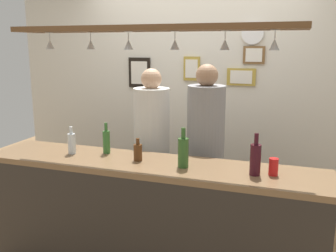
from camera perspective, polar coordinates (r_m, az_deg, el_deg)
name	(u,v)px	position (r m, az deg, el deg)	size (l,w,h in m)	color
ground_plane	(164,251)	(3.61, -0.54, -18.53)	(8.00, 8.00, 0.00)	olive
back_wall	(197,95)	(4.19, 4.43, 4.71)	(4.40, 0.06, 2.60)	silver
bar_counter	(142,207)	(2.89, -3.93, -12.20)	(2.70, 0.55, 0.96)	brown
overhead_glass_rack	(150,28)	(2.82, -2.71, 14.68)	(2.20, 0.36, 0.04)	brown
hanging_wineglass_far_left	(50,44)	(3.24, -17.58, 11.85)	(0.07, 0.07, 0.13)	silver
hanging_wineglass_left	(91,44)	(3.10, -11.71, 12.16)	(0.07, 0.07, 0.13)	silver
hanging_wineglass_center_left	(129,44)	(2.85, -6.04, 12.35)	(0.07, 0.07, 0.13)	silver
hanging_wineglass_center	(175,44)	(2.77, 1.06, 12.42)	(0.07, 0.07, 0.13)	silver
hanging_wineglass_center_right	(225,44)	(2.70, 8.69, 12.29)	(0.07, 0.07, 0.13)	silver
hanging_wineglass_right	(275,44)	(2.60, 15.95, 11.97)	(0.07, 0.07, 0.13)	silver
person_middle_white_patterned_shirt	(152,137)	(3.57, -2.48, -1.73)	(0.34, 0.34, 1.64)	#2D334C
person_right_grey_shirt	(206,138)	(3.41, 5.76, -1.90)	(0.34, 0.34, 1.69)	#2D334C
bottle_champagne_green	(183,152)	(2.77, 2.34, -3.95)	(0.08, 0.08, 0.30)	#2D5623
bottle_beer_brown_stubby	(138,152)	(2.95, -4.62, -3.95)	(0.07, 0.07, 0.18)	#512D14
bottle_beer_green_import	(106,141)	(3.17, -9.38, -2.29)	(0.06, 0.06, 0.26)	#336B2D
bottle_soda_clear	(72,143)	(3.22, -14.48, -2.50)	(0.06, 0.06, 0.23)	silver
bottle_wine_dark_red	(255,159)	(2.67, 13.19, -4.89)	(0.08, 0.08, 0.30)	#380F19
drink_can	(273,167)	(2.72, 15.80, -6.01)	(0.07, 0.07, 0.12)	red
picture_frame_caricature	(139,73)	(4.34, -4.38, 8.12)	(0.26, 0.02, 0.34)	black
picture_frame_upper_small	(254,55)	(4.00, 12.98, 10.51)	(0.22, 0.02, 0.18)	brown
picture_frame_lower_pair	(241,77)	(4.03, 11.11, 7.36)	(0.30, 0.02, 0.18)	#B29338
picture_frame_crest	(192,69)	(4.13, 3.63, 8.74)	(0.18, 0.02, 0.26)	#B29338
wall_clock	(253,33)	(4.00, 12.79, 13.61)	(0.22, 0.22, 0.03)	white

